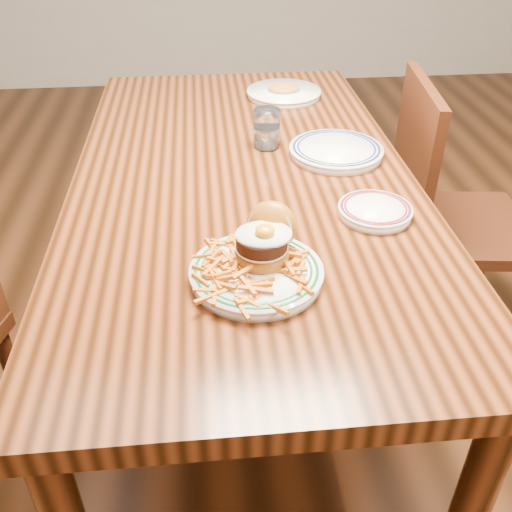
{
  "coord_description": "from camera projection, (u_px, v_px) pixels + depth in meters",
  "views": [
    {
      "loc": [
        -0.09,
        -1.3,
        1.41
      ],
      "look_at": [
        -0.01,
        -0.45,
        0.8
      ],
      "focal_mm": 40.0,
      "sensor_mm": 36.0,
      "label": 1
    }
  ],
  "objects": [
    {
      "name": "main_plate",
      "position": [
        259.0,
        261.0,
        1.07
      ],
      "size": [
        0.25,
        0.27,
        0.12
      ],
      "rotation": [
        0.0,
        0.0,
        -0.43
      ],
      "color": "white",
      "rests_on": "table"
    },
    {
      "name": "floor",
      "position": [
        246.0,
        378.0,
        1.88
      ],
      "size": [
        6.0,
        6.0,
        0.0
      ],
      "primitive_type": "plane",
      "color": "black",
      "rests_on": "ground"
    },
    {
      "name": "side_plate",
      "position": [
        375.0,
        210.0,
        1.26
      ],
      "size": [
        0.16,
        0.16,
        0.03
      ],
      "rotation": [
        0.0,
        0.0,
        -0.03
      ],
      "color": "white",
      "rests_on": "table"
    },
    {
      "name": "table",
      "position": [
        243.0,
        203.0,
        1.49
      ],
      "size": [
        0.85,
        1.6,
        0.75
      ],
      "color": "black",
      "rests_on": "floor"
    },
    {
      "name": "chair_right",
      "position": [
        442.0,
        214.0,
        1.8
      ],
      "size": [
        0.46,
        0.46,
        0.89
      ],
      "rotation": [
        0.0,
        0.0,
        3.02
      ],
      "color": "#3B190C",
      "rests_on": "floor"
    },
    {
      "name": "rear_plate",
      "position": [
        336.0,
        150.0,
        1.51
      ],
      "size": [
        0.25,
        0.25,
        0.03
      ],
      "rotation": [
        0.0,
        0.0,
        -0.27
      ],
      "color": "white",
      "rests_on": "table"
    },
    {
      "name": "water_glass",
      "position": [
        267.0,
        131.0,
        1.54
      ],
      "size": [
        0.07,
        0.07,
        0.11
      ],
      "color": "white",
      "rests_on": "table"
    },
    {
      "name": "far_plate",
      "position": [
        284.0,
        93.0,
        1.89
      ],
      "size": [
        0.25,
        0.25,
        0.04
      ],
      "rotation": [
        0.0,
        0.0,
        -0.26
      ],
      "color": "white",
      "rests_on": "table"
    }
  ]
}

